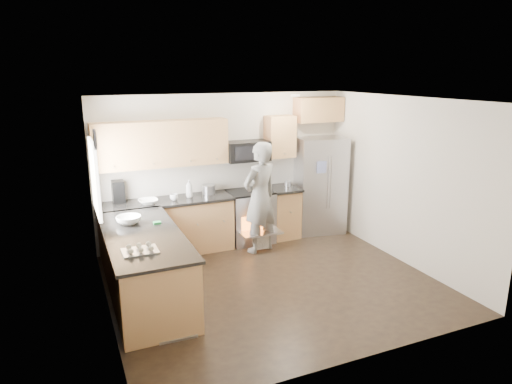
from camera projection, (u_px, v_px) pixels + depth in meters
name	position (u px, v px, depth m)	size (l,w,h in m)	color
ground	(272.00, 283.00, 6.59)	(4.50, 4.50, 0.00)	black
room_shell	(271.00, 169.00, 6.16)	(4.54, 4.04, 2.62)	beige
back_cabinet_run	(197.00, 194.00, 7.67)	(4.45, 0.64, 2.50)	#B26F47
peninsula	(145.00, 266.00, 6.02)	(0.96, 2.36, 1.03)	#B26F47
stove_range	(250.00, 205.00, 8.05)	(0.76, 0.97, 1.79)	#B7B7BC
refrigerator	(319.00, 185.00, 8.54)	(0.98, 0.82, 1.79)	#B7B7BC
person	(260.00, 198.00, 7.54)	(0.68, 0.45, 1.87)	gray
dish_rack	(176.00, 328.00, 5.30)	(0.45, 0.37, 0.27)	#B7B7BC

